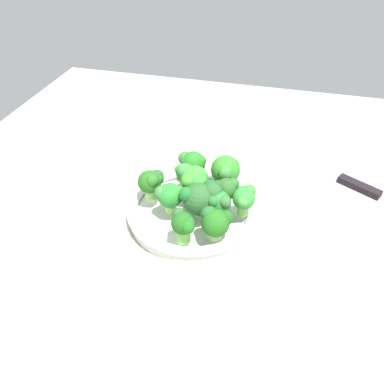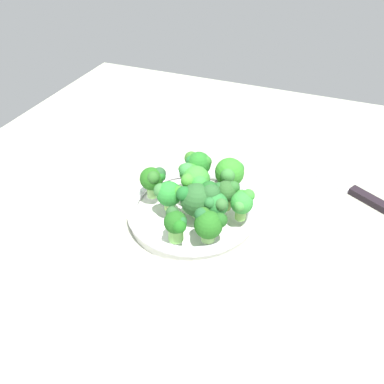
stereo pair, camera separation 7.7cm
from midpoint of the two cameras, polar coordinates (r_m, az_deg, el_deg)
ground_plane at (r=84.09cm, az=-0.59°, el=-3.01°), size 130.00×130.00×2.50cm
bowl at (r=79.88cm, az=-2.75°, el=-2.79°), size 26.04×26.04×3.57cm
broccoli_floret_0 at (r=75.18cm, az=-6.13°, el=-0.63°), size 6.13×4.91×6.15cm
broccoli_floret_1 at (r=81.14cm, az=-3.66°, el=2.56°), size 4.33×4.34×5.55cm
broccoli_floret_2 at (r=76.03cm, az=2.15°, el=0.35°), size 4.95×4.40×6.16cm
broccoli_floret_3 at (r=73.10cm, az=0.74°, el=-1.74°), size 5.37×4.85×6.04cm
broccoli_floret_4 at (r=69.37cm, az=0.15°, el=-4.36°), size 5.85×5.05×6.13cm
broccoli_floret_5 at (r=73.77cm, az=-1.71°, el=-0.86°), size 7.86×6.53×7.09cm
broccoli_floret_6 at (r=78.14cm, az=-8.65°, el=1.32°), size 4.97×4.90×6.69cm
broccoli_floret_7 at (r=81.47cm, az=2.22°, el=3.05°), size 6.00×6.84×6.72cm
broccoli_floret_8 at (r=68.80cm, az=-4.46°, el=-4.82°), size 4.57×4.43×6.20cm
broccoli_floret_9 at (r=77.36cm, az=-2.62°, el=1.60°), size 6.79×6.13×7.28cm
broccoli_floret_10 at (r=84.04cm, az=-2.60°, el=4.09°), size 6.13×5.18×6.02cm
broccoli_floret_11 at (r=74.35cm, az=4.52°, el=-1.00°), size 4.24×5.25×6.09cm
knife at (r=95.26cm, az=18.19°, el=1.79°), size 24.22×15.41×1.50cm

